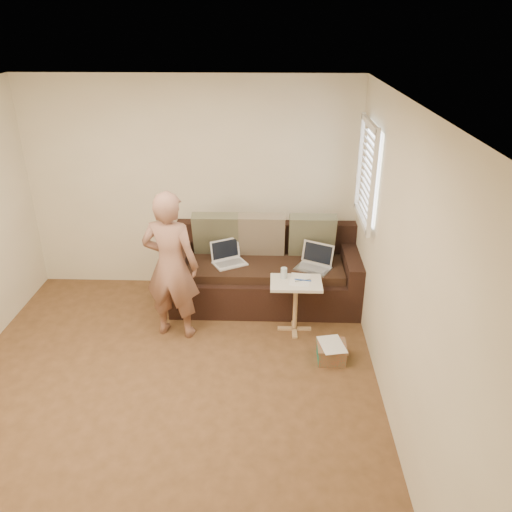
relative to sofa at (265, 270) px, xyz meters
name	(u,v)px	position (x,y,z in m)	size (l,w,h in m)	color
floor	(164,396)	(-0.90, -1.77, -0.42)	(4.50, 4.50, 0.00)	#4D341C
ceiling	(136,105)	(-0.90, -1.77, 2.18)	(4.50, 4.50, 0.00)	white
wall_back	(192,186)	(-0.90, 0.48, 0.87)	(4.00, 4.00, 0.00)	beige
wall_right	(400,274)	(1.10, -1.77, 0.87)	(4.50, 4.50, 0.00)	beige
window_blinds	(368,173)	(1.05, -0.27, 1.28)	(0.12, 0.88, 1.08)	white
sofa	(265,270)	(0.00, 0.00, 0.00)	(2.20, 0.95, 0.85)	black
pillow_left	(216,234)	(-0.60, 0.21, 0.37)	(0.55, 0.14, 0.55)	#575C44
pillow_mid	(262,235)	(-0.05, 0.20, 0.37)	(0.55, 0.14, 0.55)	#7A6D57
pillow_right	(312,236)	(0.55, 0.20, 0.37)	(0.55, 0.14, 0.55)	#575C44
laptop_silver	(313,269)	(0.55, -0.16, 0.10)	(0.38, 0.28, 0.25)	#B7BABC
laptop_white	(230,264)	(-0.42, -0.06, 0.10)	(0.37, 0.27, 0.27)	white
person	(171,266)	(-0.97, -0.73, 0.39)	(0.60, 0.40, 1.64)	#8C554C
side_table	(295,306)	(0.34, -0.62, -0.12)	(0.55, 0.38, 0.60)	silver
drinking_glass	(284,273)	(0.21, -0.55, 0.24)	(0.07, 0.07, 0.12)	silver
scissors	(303,280)	(0.41, -0.61, 0.19)	(0.18, 0.10, 0.02)	silver
paper_on_table	(300,280)	(0.38, -0.58, 0.18)	(0.21, 0.30, 0.00)	white
striped_box	(331,352)	(0.69, -1.17, -0.33)	(0.29, 0.29, 0.19)	red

